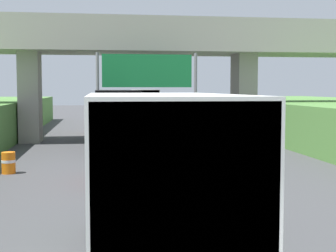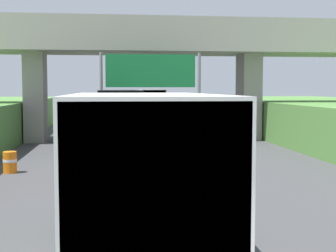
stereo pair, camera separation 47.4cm
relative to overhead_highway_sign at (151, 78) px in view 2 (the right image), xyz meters
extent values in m
cube|color=white|center=(0.00, -1.07, -4.16)|extent=(0.20, 86.93, 0.01)
cube|color=#9E998E|center=(0.00, 4.79, 2.29)|extent=(40.00, 4.80, 1.10)
cube|color=#9E998E|center=(0.00, 2.57, 3.39)|extent=(40.00, 0.36, 1.10)
cube|color=#9E998E|center=(0.00, 7.01, 3.39)|extent=(40.00, 0.36, 1.10)
cube|color=gray|center=(-7.25, 4.79, -1.21)|extent=(1.30, 2.20, 5.90)
cube|color=gray|center=(7.25, 4.79, -1.21)|extent=(1.30, 2.20, 5.90)
cylinder|color=slate|center=(-2.85, 0.00, -1.36)|extent=(0.18, 0.18, 5.60)
cylinder|color=slate|center=(2.85, 0.00, -1.36)|extent=(0.18, 0.18, 5.60)
cube|color=#167238|center=(0.00, 0.00, 0.39)|extent=(5.20, 0.12, 1.90)
cube|color=white|center=(0.00, -0.01, 0.39)|extent=(4.89, 0.01, 1.67)
cube|color=black|center=(-1.83, -0.05, -3.50)|extent=(1.10, 7.30, 0.36)
cube|color=black|center=(-1.83, 2.55, -2.27)|extent=(2.10, 2.10, 2.10)
cube|color=#2D3842|center=(-1.83, 3.57, -1.97)|extent=(1.89, 0.06, 0.90)
cube|color=black|center=(-1.83, -1.10, -2.02)|extent=(2.30, 5.20, 2.60)
cube|color=black|center=(-1.83, -3.68, -2.02)|extent=(2.21, 0.04, 2.50)
cylinder|color=black|center=(-2.80, 2.55, -3.68)|extent=(0.30, 0.96, 0.96)
cylinder|color=black|center=(-0.86, 2.55, -3.68)|extent=(0.30, 0.96, 0.96)
cylinder|color=black|center=(-2.90, -2.53, -3.68)|extent=(0.30, 0.96, 0.96)
cylinder|color=black|center=(-0.76, -2.53, -3.68)|extent=(0.30, 0.96, 0.96)
cylinder|color=black|center=(-2.90, -0.84, -3.68)|extent=(0.30, 0.96, 0.96)
cylinder|color=black|center=(-0.76, -0.84, -3.68)|extent=(0.30, 0.96, 0.96)
cube|color=black|center=(-1.82, -18.89, -3.50)|extent=(1.10, 7.30, 0.36)
cube|color=#236B38|center=(-1.82, -16.29, -2.27)|extent=(2.10, 2.10, 2.10)
cube|color=#2D3842|center=(-1.82, -15.27, -1.97)|extent=(1.89, 0.06, 0.90)
cube|color=silver|center=(-1.82, -19.94, -2.02)|extent=(2.30, 5.20, 2.60)
cube|color=#A8A8A4|center=(-1.82, -22.52, -2.02)|extent=(2.21, 0.04, 2.50)
cylinder|color=black|center=(-2.79, -16.29, -3.68)|extent=(0.30, 0.96, 0.96)
cylinder|color=black|center=(-0.85, -16.29, -3.68)|extent=(0.30, 0.96, 0.96)
cube|color=black|center=(1.65, 19.77, -3.50)|extent=(1.10, 7.30, 0.36)
cube|color=gold|center=(1.65, 22.37, -2.27)|extent=(2.10, 2.10, 2.10)
cube|color=#2D3842|center=(1.65, 23.39, -1.97)|extent=(1.89, 0.06, 0.90)
cube|color=#B7B7B2|center=(1.65, 18.72, -2.02)|extent=(2.30, 5.20, 2.60)
cube|color=gray|center=(1.65, 16.14, -2.02)|extent=(2.21, 0.04, 2.50)
cylinder|color=black|center=(0.68, 22.37, -3.68)|extent=(0.30, 0.96, 0.96)
cylinder|color=black|center=(2.62, 22.37, -3.68)|extent=(0.30, 0.96, 0.96)
cylinder|color=black|center=(0.58, 17.29, -3.68)|extent=(0.30, 0.96, 0.96)
cylinder|color=black|center=(2.72, 17.29, -3.68)|extent=(0.30, 0.96, 0.96)
cylinder|color=black|center=(0.58, 18.98, -3.68)|extent=(0.30, 0.96, 0.96)
cylinder|color=black|center=(2.72, 18.98, -3.68)|extent=(0.30, 0.96, 0.96)
cube|color=black|center=(-1.84, 8.26, -3.50)|extent=(1.10, 7.30, 0.36)
cube|color=orange|center=(-1.84, 10.86, -2.27)|extent=(2.10, 2.10, 2.10)
cube|color=#2D3842|center=(-1.84, 11.88, -1.97)|extent=(1.89, 0.06, 0.90)
cube|color=#B7B7B2|center=(-1.84, 7.21, -2.02)|extent=(2.30, 5.20, 2.60)
cube|color=gray|center=(-1.84, 4.63, -2.02)|extent=(2.21, 0.04, 2.50)
cylinder|color=black|center=(-2.81, 10.86, -3.68)|extent=(0.30, 0.96, 0.96)
cylinder|color=black|center=(-0.87, 10.86, -3.68)|extent=(0.30, 0.96, 0.96)
cylinder|color=black|center=(-2.91, 5.78, -3.68)|extent=(0.30, 0.96, 0.96)
cylinder|color=black|center=(-0.77, 5.78, -3.68)|extent=(0.30, 0.96, 0.96)
cylinder|color=black|center=(-2.91, 7.47, -3.68)|extent=(0.30, 0.96, 0.96)
cylinder|color=black|center=(-0.77, 7.47, -3.68)|extent=(0.30, 0.96, 0.96)
cube|color=red|center=(-1.72, -9.46, -3.46)|extent=(1.76, 4.10, 0.76)
cube|color=red|center=(-1.72, -9.61, -2.76)|extent=(1.56, 1.90, 0.64)
cube|color=#2D3842|center=(-1.72, -10.53, -2.76)|extent=(1.44, 0.06, 0.54)
cylinder|color=black|center=(-2.54, -8.19, -3.84)|extent=(0.22, 0.64, 0.64)
cylinder|color=black|center=(-0.90, -8.19, -3.84)|extent=(0.22, 0.64, 0.64)
cylinder|color=black|center=(-2.54, -10.74, -3.84)|extent=(0.22, 0.64, 0.64)
cylinder|color=black|center=(-0.90, -10.74, -3.84)|extent=(0.22, 0.64, 0.64)
cylinder|color=orange|center=(-6.54, -7.29, -3.71)|extent=(0.56, 0.56, 0.90)
cylinder|color=white|center=(-6.54, -7.29, -3.64)|extent=(0.57, 0.57, 0.12)
camera|label=1|loc=(-2.81, -27.86, -0.63)|focal=51.52mm
camera|label=2|loc=(-2.34, -27.92, -0.63)|focal=51.52mm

